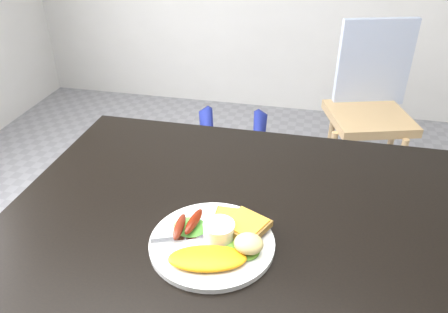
# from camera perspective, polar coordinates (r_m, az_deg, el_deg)

# --- Properties ---
(dining_table) EXTENTS (1.20, 0.80, 0.04)m
(dining_table) POSITION_cam_1_polar(r_m,az_deg,el_deg) (1.06, 4.69, -7.89)
(dining_table) COLOR black
(dining_table) RESTS_ON ground
(dining_chair) EXTENTS (0.46, 0.46, 0.04)m
(dining_chair) POSITION_cam_1_polar(r_m,az_deg,el_deg) (2.27, 18.38, 4.83)
(dining_chair) COLOR tan
(dining_chair) RESTS_ON ground
(person) EXTENTS (0.69, 0.54, 1.72)m
(person) POSITION_cam_1_polar(r_m,az_deg,el_deg) (1.58, 1.72, 11.18)
(person) COLOR navy
(person) RESTS_ON ground
(plate) EXTENTS (0.27, 0.27, 0.01)m
(plate) POSITION_cam_1_polar(r_m,az_deg,el_deg) (0.95, -1.57, -11.23)
(plate) COLOR white
(plate) RESTS_ON dining_table
(lettuce_left) EXTENTS (0.09, 0.09, 0.01)m
(lettuce_left) POSITION_cam_1_polar(r_m,az_deg,el_deg) (0.98, -4.47, -9.16)
(lettuce_left) COLOR #29881E
(lettuce_left) RESTS_ON plate
(lettuce_right) EXTENTS (0.09, 0.09, 0.01)m
(lettuce_right) POSITION_cam_1_polar(r_m,az_deg,el_deg) (0.93, 2.44, -12.02)
(lettuce_right) COLOR #5A9B31
(lettuce_right) RESTS_ON plate
(omelette) EXTENTS (0.17, 0.11, 0.02)m
(omelette) POSITION_cam_1_polar(r_m,az_deg,el_deg) (0.90, -2.19, -13.15)
(omelette) COLOR yellow
(omelette) RESTS_ON plate
(sausage_a) EXTENTS (0.03, 0.09, 0.02)m
(sausage_a) POSITION_cam_1_polar(r_m,az_deg,el_deg) (0.96, -5.84, -9.09)
(sausage_a) COLOR #5D160A
(sausage_a) RESTS_ON lettuce_left
(sausage_b) EXTENTS (0.03, 0.09, 0.02)m
(sausage_b) POSITION_cam_1_polar(r_m,az_deg,el_deg) (0.97, -3.97, -8.44)
(sausage_b) COLOR #5C0503
(sausage_b) RESTS_ON lettuce_left
(ramekin) EXTENTS (0.08, 0.08, 0.04)m
(ramekin) POSITION_cam_1_polar(r_m,az_deg,el_deg) (0.95, -0.66, -9.75)
(ramekin) COLOR white
(ramekin) RESTS_ON plate
(toast_a) EXTENTS (0.07, 0.07, 0.01)m
(toast_a) POSITION_cam_1_polar(r_m,az_deg,el_deg) (0.99, 0.72, -8.15)
(toast_a) COLOR brown
(toast_a) RESTS_ON plate
(toast_b) EXTENTS (0.11, 0.11, 0.01)m
(toast_b) POSITION_cam_1_polar(r_m,az_deg,el_deg) (0.96, 2.86, -8.99)
(toast_b) COLOR olive
(toast_b) RESTS_ON toast_a
(potato_salad) EXTENTS (0.07, 0.07, 0.03)m
(potato_salad) POSITION_cam_1_polar(r_m,az_deg,el_deg) (0.91, 3.23, -11.28)
(potato_salad) COLOR beige
(potato_salad) RESTS_ON lettuce_right
(fork) EXTENTS (0.17, 0.08, 0.00)m
(fork) POSITION_cam_1_polar(r_m,az_deg,el_deg) (0.96, -4.34, -10.53)
(fork) COLOR #ADAFB7
(fork) RESTS_ON plate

